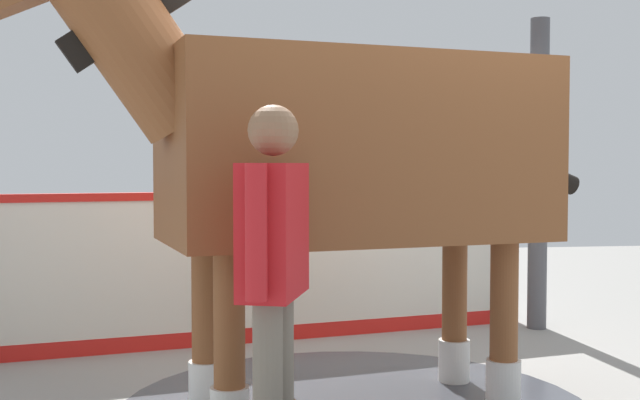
% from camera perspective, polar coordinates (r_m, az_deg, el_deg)
% --- Properties ---
extents(ground_plane, '(16.00, 16.00, 0.02)m').
position_cam_1_polar(ground_plane, '(5.08, 5.33, -13.52)').
color(ground_plane, gray).
extents(barrier_wall, '(4.53, 1.08, 1.19)m').
position_cam_1_polar(barrier_wall, '(6.33, -3.92, -5.12)').
color(barrier_wall, silver).
rests_on(barrier_wall, ground).
extents(roof_post_far, '(0.16, 0.16, 2.62)m').
position_cam_1_polar(roof_post_far, '(7.00, 15.31, 1.76)').
color(roof_post_far, '#4C4C51').
rests_on(roof_post_far, ground).
extents(horse, '(3.50, 1.46, 2.67)m').
position_cam_1_polar(horse, '(4.50, 1.07, 3.65)').
color(horse, brown).
rests_on(horse, ground).
extents(handler, '(0.36, 0.64, 1.66)m').
position_cam_1_polar(handler, '(3.50, -3.33, -4.75)').
color(handler, '#47331E').
rests_on(handler, ground).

